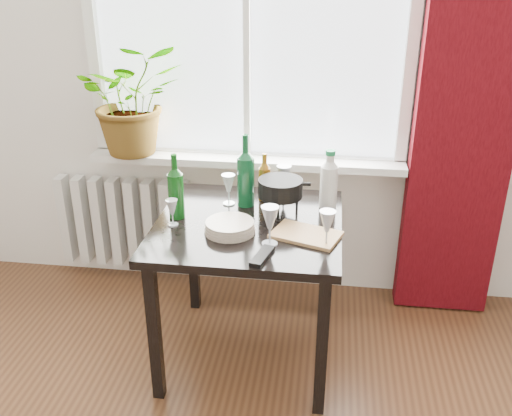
# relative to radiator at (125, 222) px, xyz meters

# --- Properties ---
(window) EXTENTS (1.72, 0.08, 1.62)m
(window) POSITION_rel_radiator_xyz_m (0.75, 0.04, 1.22)
(window) COLOR white
(window) RESTS_ON ground
(windowsill) EXTENTS (1.72, 0.20, 0.04)m
(windowsill) POSITION_rel_radiator_xyz_m (0.75, -0.03, 0.44)
(windowsill) COLOR silver
(windowsill) RESTS_ON ground
(curtain) EXTENTS (0.50, 0.12, 2.56)m
(curtain) POSITION_rel_radiator_xyz_m (1.87, -0.06, 0.92)
(curtain) COLOR #38050A
(curtain) RESTS_ON ground
(radiator) EXTENTS (0.80, 0.10, 0.55)m
(radiator) POSITION_rel_radiator_xyz_m (0.00, 0.00, 0.00)
(radiator) COLOR silver
(radiator) RESTS_ON ground
(table) EXTENTS (0.85, 0.85, 0.74)m
(table) POSITION_rel_radiator_xyz_m (0.85, -0.63, 0.27)
(table) COLOR black
(table) RESTS_ON ground
(potted_plant) EXTENTS (0.69, 0.65, 0.60)m
(potted_plant) POSITION_rel_radiator_xyz_m (0.13, -0.04, 0.77)
(potted_plant) COLOR #1C691D
(potted_plant) RESTS_ON windowsill
(wine_bottle_left) EXTENTS (0.09, 0.09, 0.31)m
(wine_bottle_left) POSITION_rel_radiator_xyz_m (0.51, -0.62, 0.52)
(wine_bottle_left) COLOR #0C4010
(wine_bottle_left) RESTS_ON table
(wine_bottle_right) EXTENTS (0.11, 0.11, 0.36)m
(wine_bottle_right) POSITION_rel_radiator_xyz_m (0.81, -0.44, 0.54)
(wine_bottle_right) COLOR #0C4221
(wine_bottle_right) RESTS_ON table
(bottle_amber) EXTENTS (0.07, 0.07, 0.24)m
(bottle_amber) POSITION_rel_radiator_xyz_m (0.89, -0.36, 0.48)
(bottle_amber) COLOR brown
(bottle_amber) RESTS_ON table
(cleaning_bottle) EXTENTS (0.08, 0.08, 0.29)m
(cleaning_bottle) POSITION_rel_radiator_xyz_m (1.21, -0.41, 0.51)
(cleaning_bottle) COLOR silver
(cleaning_bottle) RESTS_ON table
(wineglass_front_right) EXTENTS (0.09, 0.09, 0.18)m
(wineglass_front_right) POSITION_rel_radiator_xyz_m (0.97, -0.83, 0.45)
(wineglass_front_right) COLOR #B7BCC5
(wineglass_front_right) RESTS_ON table
(wineglass_far_right) EXTENTS (0.08, 0.08, 0.17)m
(wineglass_far_right) POSITION_rel_radiator_xyz_m (1.21, -0.82, 0.44)
(wineglass_far_right) COLOR silver
(wineglass_far_right) RESTS_ON table
(wineglass_back_center) EXTENTS (0.09, 0.09, 0.18)m
(wineglass_back_center) POSITION_rel_radiator_xyz_m (0.98, -0.33, 0.45)
(wineglass_back_center) COLOR #B0B6BD
(wineglass_back_center) RESTS_ON table
(wineglass_back_left) EXTENTS (0.07, 0.07, 0.16)m
(wineglass_back_left) POSITION_rel_radiator_xyz_m (0.72, -0.44, 0.44)
(wineglass_back_left) COLOR white
(wineglass_back_left) RESTS_ON table
(wineglass_front_left) EXTENTS (0.06, 0.06, 0.13)m
(wineglass_front_left) POSITION_rel_radiator_xyz_m (0.52, -0.71, 0.42)
(wineglass_front_left) COLOR silver
(wineglass_front_left) RESTS_ON table
(plate_stack) EXTENTS (0.26, 0.26, 0.05)m
(plate_stack) POSITION_rel_radiator_xyz_m (0.78, -0.74, 0.38)
(plate_stack) COLOR #BEAF9D
(plate_stack) RESTS_ON table
(fondue_pot) EXTENTS (0.28, 0.26, 0.16)m
(fondue_pot) POSITION_rel_radiator_xyz_m (0.98, -0.50, 0.44)
(fondue_pot) COLOR black
(fondue_pot) RESTS_ON table
(tv_remote) EXTENTS (0.09, 0.18, 0.02)m
(tv_remote) POSITION_rel_radiator_xyz_m (0.95, -0.96, 0.37)
(tv_remote) COLOR black
(tv_remote) RESTS_ON table
(cutting_board) EXTENTS (0.33, 0.27, 0.02)m
(cutting_board) POSITION_rel_radiator_xyz_m (1.12, -0.74, 0.37)
(cutting_board) COLOR #AE814E
(cutting_board) RESTS_ON table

